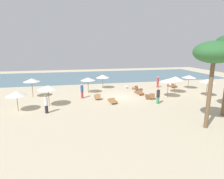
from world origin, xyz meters
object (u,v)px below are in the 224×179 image
(umbrella_2, at_px, (168,80))
(lounger_3, at_px, (137,89))
(dog, at_px, (126,87))
(person_1, at_px, (158,82))
(umbrella_7, at_px, (208,81))
(lounger_2, at_px, (112,101))
(person_3, at_px, (82,91))
(umbrella_6, at_px, (103,76))
(umbrella_4, at_px, (48,87))
(lounger_0, at_px, (149,97))
(lounger_5, at_px, (97,97))
(person_2, at_px, (158,96))
(umbrella_8, at_px, (32,80))
(lounger_1, at_px, (139,93))
(umbrella_3, at_px, (176,78))
(umbrella_5, at_px, (16,94))
(palm_2, at_px, (214,54))
(umbrella_1, at_px, (189,77))
(lounger_4, at_px, (172,86))
(person_0, at_px, (46,104))

(umbrella_2, distance_m, lounger_3, 5.48)
(dog, bearing_deg, person_1, -5.80)
(umbrella_7, height_order, person_1, umbrella_7)
(umbrella_7, bearing_deg, lounger_3, 144.11)
(umbrella_7, relative_size, lounger_2, 1.24)
(lounger_3, bearing_deg, dog, 128.61)
(umbrella_7, xyz_separation_m, person_3, (-15.03, 2.42, -1.12))
(lounger_3, bearing_deg, umbrella_7, -35.89)
(lounger_3, bearing_deg, umbrella_6, 156.08)
(umbrella_4, relative_size, lounger_0, 1.23)
(lounger_5, bearing_deg, person_2, -28.93)
(lounger_0, height_order, person_2, person_2)
(person_1, bearing_deg, umbrella_8, -172.94)
(lounger_1, distance_m, person_1, 5.37)
(umbrella_3, relative_size, umbrella_5, 1.13)
(palm_2, bearing_deg, lounger_5, 125.23)
(person_1, height_order, person_3, person_3)
(lounger_1, height_order, lounger_5, lounger_5)
(umbrella_6, xyz_separation_m, lounger_2, (-0.14, -7.36, -1.64))
(umbrella_6, distance_m, person_1, 8.35)
(umbrella_1, bearing_deg, lounger_0, -154.51)
(umbrella_2, bearing_deg, lounger_5, 170.98)
(lounger_3, distance_m, person_3, 8.39)
(umbrella_4, height_order, lounger_5, umbrella_4)
(umbrella_1, bearing_deg, umbrella_6, 167.03)
(umbrella_7, relative_size, person_2, 1.31)
(umbrella_1, relative_size, palm_2, 0.31)
(lounger_3, bearing_deg, lounger_0, -92.06)
(umbrella_7, bearing_deg, palm_2, -128.82)
(lounger_1, bearing_deg, lounger_4, 25.73)
(dog, bearing_deg, umbrella_8, -168.18)
(lounger_4, height_order, dog, lounger_4)
(umbrella_3, height_order, palm_2, palm_2)
(umbrella_1, height_order, lounger_3, umbrella_1)
(lounger_0, bearing_deg, umbrella_3, 22.11)
(umbrella_2, bearing_deg, lounger_1, 140.55)
(umbrella_4, distance_m, lounger_5, 5.83)
(umbrella_2, xyz_separation_m, lounger_3, (-2.19, 4.63, -1.95))
(lounger_5, bearing_deg, umbrella_6, 74.01)
(umbrella_5, height_order, lounger_2, umbrella_5)
(umbrella_4, relative_size, umbrella_6, 1.08)
(lounger_0, xyz_separation_m, lounger_3, (0.16, 4.47, 0.01))
(umbrella_8, bearing_deg, lounger_3, 4.93)
(lounger_4, height_order, person_2, person_2)
(lounger_2, bearing_deg, umbrella_4, 178.62)
(umbrella_5, height_order, person_0, umbrella_5)
(palm_2, bearing_deg, umbrella_2, 80.43)
(person_1, relative_size, palm_2, 0.27)
(umbrella_1, distance_m, umbrella_8, 21.31)
(umbrella_3, bearing_deg, lounger_0, -157.89)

